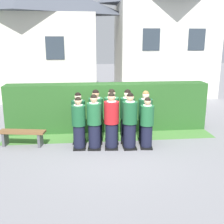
# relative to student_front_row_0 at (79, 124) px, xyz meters

# --- Properties ---
(ground_plane) EXTENTS (60.00, 60.00, 0.00)m
(ground_plane) POSITION_rel_student_front_row_0_xyz_m (1.00, -0.07, -0.75)
(ground_plane) COLOR slate
(student_front_row_0) EXTENTS (0.41, 0.46, 1.57)m
(student_front_row_0) POSITION_rel_student_front_row_0_xyz_m (0.00, 0.00, 0.00)
(student_front_row_0) COLOR black
(student_front_row_0) RESTS_ON ground
(student_front_row_1) EXTENTS (0.43, 0.54, 1.65)m
(student_front_row_1) POSITION_rel_student_front_row_0_xyz_m (0.45, -0.03, 0.04)
(student_front_row_1) COLOR black
(student_front_row_1) RESTS_ON ground
(student_in_red_blazer) EXTENTS (0.44, 0.55, 1.69)m
(student_in_red_blazer) POSITION_rel_student_front_row_0_xyz_m (0.96, -0.06, 0.06)
(student_in_red_blazer) COLOR black
(student_in_red_blazer) RESTS_ON ground
(student_front_row_3) EXTENTS (0.44, 0.53, 1.69)m
(student_front_row_3) POSITION_rel_student_front_row_0_xyz_m (1.49, -0.12, 0.06)
(student_front_row_3) COLOR black
(student_front_row_3) RESTS_ON ground
(student_front_row_4) EXTENTS (0.41, 0.49, 1.55)m
(student_front_row_4) POSITION_rel_student_front_row_0_xyz_m (2.00, -0.15, -0.01)
(student_front_row_4) COLOR black
(student_front_row_4) RESTS_ON ground
(student_rear_row_0) EXTENTS (0.42, 0.49, 1.61)m
(student_rear_row_0) POSITION_rel_student_front_row_0_xyz_m (-0.01, 0.49, 0.02)
(student_rear_row_0) COLOR black
(student_rear_row_0) RESTS_ON ground
(student_rear_row_1) EXTENTS (0.44, 0.52, 1.69)m
(student_rear_row_1) POSITION_rel_student_front_row_0_xyz_m (0.53, 0.47, 0.06)
(student_rear_row_1) COLOR black
(student_rear_row_1) RESTS_ON ground
(student_rear_row_2) EXTENTS (0.45, 0.49, 1.72)m
(student_rear_row_2) POSITION_rel_student_front_row_0_xyz_m (1.01, 0.41, 0.07)
(student_rear_row_2) COLOR black
(student_rear_row_2) RESTS_ON ground
(student_rear_row_3) EXTENTS (0.45, 0.56, 1.69)m
(student_rear_row_3) POSITION_rel_student_front_row_0_xyz_m (1.50, 0.41, 0.06)
(student_rear_row_3) COLOR black
(student_rear_row_3) RESTS_ON ground
(student_rear_row_4) EXTENTS (0.43, 0.54, 1.65)m
(student_rear_row_4) POSITION_rel_student_front_row_0_xyz_m (2.06, 0.36, 0.04)
(student_rear_row_4) COLOR black
(student_rear_row_4) RESTS_ON ground
(hedge) EXTENTS (7.00, 0.70, 1.68)m
(hedge) POSITION_rel_student_front_row_0_xyz_m (1.00, 1.71, 0.09)
(hedge) COLOR #285623
(hedge) RESTS_ON ground
(school_building_main) EXTENTS (5.67, 4.05, 6.72)m
(school_building_main) POSITION_rel_student_front_row_0_xyz_m (4.87, 8.41, 2.69)
(school_building_main) COLOR silver
(school_building_main) RESTS_ON ground
(school_building_annex) EXTENTS (7.74, 3.94, 6.66)m
(school_building_annex) POSITION_rel_student_front_row_0_xyz_m (-2.82, 8.11, 2.67)
(school_building_annex) COLOR beige
(school_building_annex) RESTS_ON ground
(wooden_bench) EXTENTS (1.44, 0.60, 0.48)m
(wooden_bench) POSITION_rel_student_front_row_0_xyz_m (-1.73, 0.38, -0.40)
(wooden_bench) COLOR brown
(wooden_bench) RESTS_ON ground
(lawn_strip) EXTENTS (7.00, 0.90, 0.01)m
(lawn_strip) POSITION_rel_student_front_row_0_xyz_m (1.00, 0.91, -0.74)
(lawn_strip) COLOR #477A38
(lawn_strip) RESTS_ON ground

